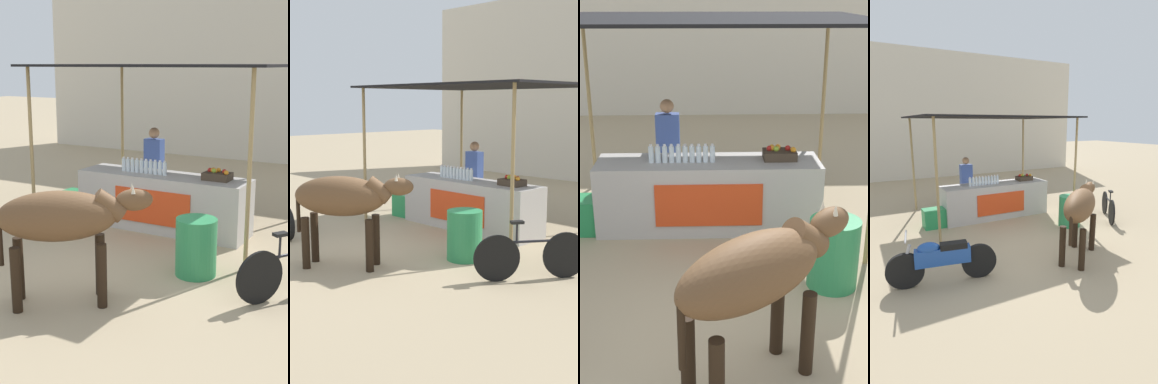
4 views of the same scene
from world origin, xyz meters
TOP-DOWN VIEW (x-y plane):
  - ground_plane at (0.00, 0.00)m, footprint 60.00×60.00m
  - stall_counter at (0.00, 2.20)m, footprint 3.00×0.82m
  - stall_awning at (0.00, 2.50)m, footprint 4.20×3.20m
  - water_bottle_row at (-0.35, 2.15)m, footprint 0.88×0.07m
  - fruit_crate at (0.97, 2.25)m, footprint 0.44×0.32m
  - vendor_behind_counter at (-0.58, 2.95)m, footprint 0.34×0.22m
  - cooler_box at (-1.74, 2.10)m, footprint 0.60×0.44m
  - water_barrel at (1.36, 0.56)m, footprint 0.56×0.56m
  - cow at (0.36, -1.00)m, footprint 1.67×1.39m

SIDE VIEW (x-z plane):
  - ground_plane at x=0.00m, z-range 0.00..0.00m
  - cooler_box at x=-1.74m, z-range 0.00..0.48m
  - water_barrel at x=1.36m, z-range 0.00..0.79m
  - stall_counter at x=0.00m, z-range 0.00..0.96m
  - vendor_behind_counter at x=-0.58m, z-range 0.02..1.67m
  - cow at x=0.36m, z-range 0.32..1.75m
  - fruit_crate at x=0.97m, z-range 0.94..1.13m
  - water_bottle_row at x=-0.35m, z-range 0.95..1.20m
  - stall_awning at x=0.00m, z-range 1.28..4.07m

